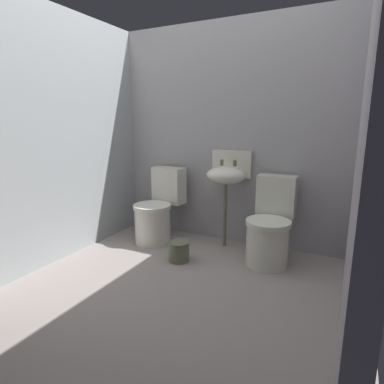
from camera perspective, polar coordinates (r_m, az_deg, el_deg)
ground_plane at (r=2.74m, az=-2.68°, el=-16.43°), size 2.82×2.60×0.08m
wall_back at (r=3.45m, az=6.61°, el=9.90°), size 2.82×0.10×2.27m
wall_left at (r=3.28m, az=-21.83°, el=8.97°), size 0.10×2.40×2.27m
wall_right at (r=2.20m, az=28.79°, el=7.00°), size 0.10×2.40×2.27m
toilet_left at (r=3.52m, az=-6.12°, el=-3.49°), size 0.44×0.63×0.78m
toilet_right at (r=3.06m, az=13.68°, el=-6.24°), size 0.40×0.59×0.78m
sink at (r=3.27m, az=6.18°, el=3.08°), size 0.42×0.35×0.99m
bucket at (r=3.06m, az=-2.34°, el=-10.29°), size 0.21×0.21×0.19m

